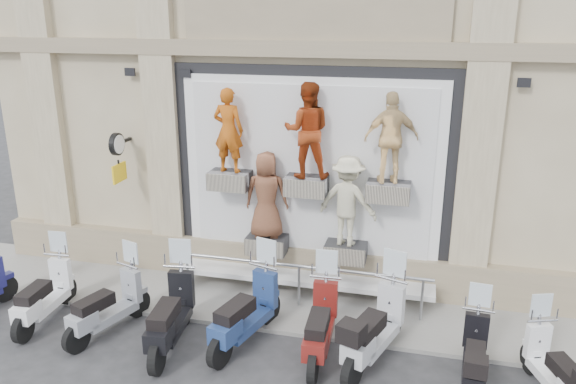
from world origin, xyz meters
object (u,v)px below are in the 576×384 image
scooter_d (170,302)px  scooter_i (557,357)px  scooter_b (43,284)px  scooter_f (321,312)px  guard_rail (299,287)px  clock_sign_bracket (118,151)px  scooter_h (476,345)px  scooter_e (245,299)px  scooter_c (106,294)px  scooter_g (376,315)px

scooter_d → scooter_i: (6.05, 0.10, -0.14)m
scooter_b → scooter_f: scooter_f is taller
guard_rail → scooter_f: 1.63m
clock_sign_bracket → scooter_h: clock_sign_bracket is taller
scooter_h → scooter_f: bearing=179.0°
scooter_e → scooter_f: bearing=14.3°
scooter_c → scooter_f: size_ratio=0.95×
clock_sign_bracket → scooter_i: 8.68m
clock_sign_bracket → scooter_h: size_ratio=0.57×
scooter_c → guard_rail: bearing=46.2°
scooter_d → scooter_h: 4.93m
scooter_f → scooter_h: size_ratio=1.11×
guard_rail → scooter_b: scooter_b is taller
clock_sign_bracket → scooter_d: size_ratio=0.48×
scooter_e → scooter_h: 3.73m
clock_sign_bracket → scooter_e: bearing=-29.6°
scooter_h → scooter_g: bearing=174.7°
scooter_f → scooter_b: bearing=179.2°
clock_sign_bracket → scooter_g: 6.11m
scooter_d → scooter_g: size_ratio=0.98×
scooter_c → scooter_h: 6.20m
clock_sign_bracket → scooter_d: 3.64m
guard_rail → scooter_h: scooter_h is taller
scooter_d → scooter_e: size_ratio=1.00×
scooter_d → scooter_i: size_ratio=1.20×
scooter_f → scooter_h: (2.42, -0.24, -0.08)m
scooter_c → scooter_i: size_ratio=1.09×
scooter_c → scooter_i: 7.33m
clock_sign_bracket → scooter_b: size_ratio=0.53×
scooter_c → clock_sign_bracket: bearing=128.5°
clock_sign_bracket → scooter_f: (4.59, -1.90, -1.99)m
scooter_b → scooter_e: size_ratio=0.90×
scooter_h → scooter_e: bearing=-179.5°
scooter_g → scooter_h: 1.56m
scooter_e → scooter_f: scooter_e is taller
scooter_i → scooter_f: bearing=156.2°
scooter_g → scooter_f: bearing=-159.7°
scooter_d → scooter_g: bearing=-0.8°
scooter_e → scooter_g: bearing=15.4°
scooter_b → scooter_f: size_ratio=0.95×
clock_sign_bracket → guard_rail: bearing=-6.8°
clock_sign_bracket → scooter_g: (5.48, -1.87, -1.93)m
scooter_b → scooter_f: bearing=-1.8°
guard_rail → scooter_d: size_ratio=2.40×
scooter_b → scooter_d: (2.62, -0.19, 0.08)m
scooter_c → scooter_g: 4.68m
scooter_g → scooter_h: size_ratio=1.19×
scooter_b → scooter_c: (1.34, -0.08, 0.00)m
scooter_c → scooter_i: bearing=17.7°
guard_rail → scooter_h: 3.54m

